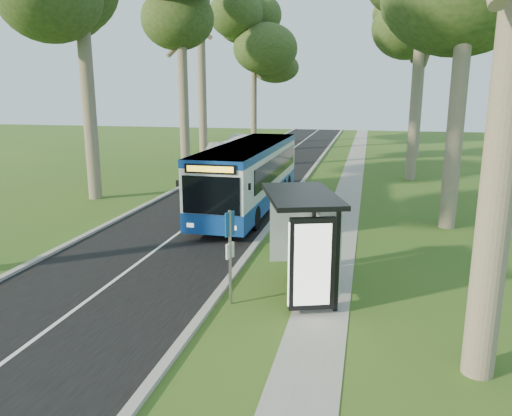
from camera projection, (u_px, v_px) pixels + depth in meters
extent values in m
plane|color=#32591C|center=(246.00, 259.00, 17.60)|extent=(120.00, 120.00, 0.00)
cube|color=black|center=(228.00, 197.00, 27.84)|extent=(7.00, 100.00, 0.02)
cube|color=#9E9B93|center=(290.00, 199.00, 27.08)|extent=(0.25, 100.00, 0.12)
cube|color=#9E9B93|center=(169.00, 193.00, 28.59)|extent=(0.25, 100.00, 0.12)
cube|color=white|center=(228.00, 196.00, 27.84)|extent=(0.12, 100.00, 0.00)
cube|color=gray|center=(346.00, 202.00, 26.44)|extent=(1.50, 100.00, 0.02)
cube|color=white|center=(250.00, 173.00, 24.63)|extent=(2.63, 12.17, 2.88)
cube|color=navy|center=(250.00, 194.00, 24.86)|extent=(2.66, 12.20, 0.81)
cube|color=navy|center=(250.00, 147.00, 24.33)|extent=(2.66, 12.20, 0.32)
cube|color=black|center=(212.00, 196.00, 18.81)|extent=(2.28, 0.07, 1.47)
cube|color=yellow|center=(211.00, 169.00, 18.55)|extent=(1.82, 0.04, 0.22)
cube|color=black|center=(213.00, 231.00, 19.21)|extent=(2.43, 0.14, 0.30)
cylinder|color=black|center=(204.00, 215.00, 21.61)|extent=(0.29, 1.06, 1.05)
cylinder|color=black|center=(255.00, 218.00, 21.12)|extent=(0.29, 1.06, 1.05)
cylinder|color=black|center=(245.00, 185.00, 28.53)|extent=(0.29, 1.06, 1.05)
cylinder|color=black|center=(284.00, 186.00, 28.03)|extent=(0.29, 1.06, 1.05)
cylinder|color=gray|center=(230.00, 258.00, 13.58)|extent=(0.09, 0.09, 2.68)
cube|color=navy|center=(230.00, 224.00, 13.36)|extent=(0.18, 0.36, 0.66)
cylinder|color=yellow|center=(228.00, 218.00, 13.33)|extent=(0.10, 0.22, 0.24)
cube|color=white|center=(230.00, 251.00, 13.54)|extent=(0.17, 0.32, 0.43)
cube|color=black|center=(319.00, 264.00, 12.90)|extent=(0.14, 0.14, 2.83)
cube|color=black|center=(329.00, 233.00, 15.65)|extent=(0.14, 0.14, 2.83)
cube|color=black|center=(301.00, 196.00, 14.09)|extent=(2.87, 3.87, 0.14)
cube|color=silver|center=(328.00, 244.00, 14.23)|extent=(0.96, 2.75, 2.26)
cube|color=black|center=(292.00, 264.00, 12.93)|extent=(1.18, 0.55, 2.49)
cube|color=white|center=(291.00, 265.00, 12.84)|extent=(0.92, 0.33, 2.21)
cube|color=black|center=(312.00, 272.00, 14.89)|extent=(1.06, 2.07, 0.07)
cylinder|color=black|center=(281.00, 237.00, 18.58)|extent=(0.53, 0.53, 0.96)
cylinder|color=black|center=(281.00, 224.00, 18.47)|extent=(0.58, 0.58, 0.05)
imported|color=silver|center=(217.00, 151.00, 42.05)|extent=(3.40, 5.09, 1.61)
imported|color=#B4B6BC|center=(241.00, 144.00, 47.45)|extent=(3.47, 5.44, 1.69)
cylinder|color=#7A6B56|center=(87.00, 83.00, 26.04)|extent=(0.71, 0.71, 12.32)
cylinder|color=#7A6B56|center=(183.00, 93.00, 35.32)|extent=(0.68, 0.68, 11.27)
ellipsoid|color=#294219|center=(180.00, 3.00, 33.95)|extent=(5.20, 5.20, 7.73)
cylinder|color=#7A6B56|center=(202.00, 78.00, 44.96)|extent=(0.75, 0.75, 13.76)
cylinder|color=#7A6B56|center=(254.00, 97.00, 54.33)|extent=(0.65, 0.65, 10.12)
ellipsoid|color=#294219|center=(254.00, 46.00, 53.10)|extent=(5.20, 5.20, 6.94)
cylinder|color=#7A6B56|center=(505.00, 126.00, 9.33)|extent=(0.65, 0.65, 10.28)
cylinder|color=#7A6B56|center=(459.00, 90.00, 20.35)|extent=(0.69, 0.69, 11.57)
cylinder|color=#7A6B56|center=(415.00, 100.00, 32.03)|extent=(0.66, 0.66, 10.38)
ellipsoid|color=#294219|center=(422.00, 9.00, 30.76)|extent=(5.20, 5.20, 7.12)
cylinder|color=#7A6B56|center=(419.00, 92.00, 43.05)|extent=(0.68, 0.68, 11.28)
ellipsoid|color=#294219|center=(424.00, 19.00, 41.68)|extent=(5.20, 5.20, 7.74)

